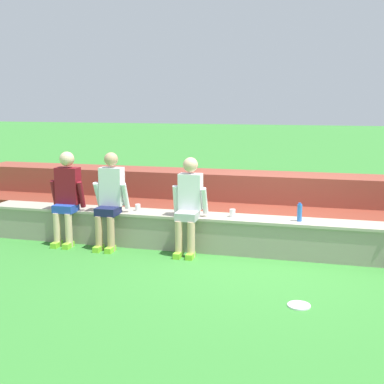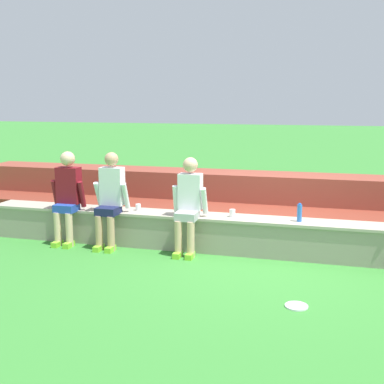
{
  "view_description": "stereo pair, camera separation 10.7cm",
  "coord_description": "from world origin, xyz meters",
  "px_view_note": "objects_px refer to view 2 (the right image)",
  "views": [
    {
      "loc": [
        0.7,
        -6.89,
        2.24
      ],
      "look_at": [
        -1.16,
        0.23,
        0.88
      ],
      "focal_mm": 46.49,
      "sensor_mm": 36.0,
      "label": 1
    },
    {
      "loc": [
        0.8,
        -6.86,
        2.24
      ],
      "look_at": [
        -1.16,
        0.23,
        0.88
      ],
      "focal_mm": 46.49,
      "sensor_mm": 36.0,
      "label": 2
    }
  ],
  "objects_px": {
    "frisbee": "(296,306)",
    "water_bottle_near_left": "(299,213)",
    "person_center": "(189,202)",
    "plastic_cup_left_end": "(138,207)",
    "person_far_left": "(67,194)",
    "plastic_cup_middle": "(232,213)",
    "person_left_of_center": "(110,197)"
  },
  "relations": [
    {
      "from": "person_center",
      "to": "frisbee",
      "type": "height_order",
      "value": "person_center"
    },
    {
      "from": "water_bottle_near_left",
      "to": "plastic_cup_left_end",
      "type": "xyz_separation_m",
      "value": [
        -2.49,
        0.07,
        -0.07
      ]
    },
    {
      "from": "plastic_cup_middle",
      "to": "frisbee",
      "type": "bearing_deg",
      "value": -59.34
    },
    {
      "from": "plastic_cup_left_end",
      "to": "plastic_cup_middle",
      "type": "height_order",
      "value": "plastic_cup_middle"
    },
    {
      "from": "person_far_left",
      "to": "frisbee",
      "type": "distance_m",
      "value": 4.06
    },
    {
      "from": "person_center",
      "to": "plastic_cup_middle",
      "type": "relative_size",
      "value": 12.53
    },
    {
      "from": "water_bottle_near_left",
      "to": "frisbee",
      "type": "xyz_separation_m",
      "value": [
        0.1,
        -1.78,
        -0.66
      ]
    },
    {
      "from": "person_left_of_center",
      "to": "person_center",
      "type": "distance_m",
      "value": 1.25
    },
    {
      "from": "person_far_left",
      "to": "plastic_cup_left_end",
      "type": "relative_size",
      "value": 14.19
    },
    {
      "from": "plastic_cup_left_end",
      "to": "frisbee",
      "type": "relative_size",
      "value": 0.4
    },
    {
      "from": "person_center",
      "to": "water_bottle_near_left",
      "type": "xyz_separation_m",
      "value": [
        1.59,
        0.19,
        -0.1
      ]
    },
    {
      "from": "frisbee",
      "to": "plastic_cup_middle",
      "type": "bearing_deg",
      "value": 120.66
    },
    {
      "from": "plastic_cup_left_end",
      "to": "person_center",
      "type": "bearing_deg",
      "value": -16.19
    },
    {
      "from": "person_left_of_center",
      "to": "plastic_cup_left_end",
      "type": "relative_size",
      "value": 14.22
    },
    {
      "from": "person_left_of_center",
      "to": "plastic_cup_left_end",
      "type": "distance_m",
      "value": 0.48
    },
    {
      "from": "water_bottle_near_left",
      "to": "plastic_cup_middle",
      "type": "relative_size",
      "value": 2.35
    },
    {
      "from": "person_far_left",
      "to": "person_center",
      "type": "relative_size",
      "value": 1.03
    },
    {
      "from": "frisbee",
      "to": "water_bottle_near_left",
      "type": "bearing_deg",
      "value": 93.2
    },
    {
      "from": "water_bottle_near_left",
      "to": "frisbee",
      "type": "bearing_deg",
      "value": -86.8
    },
    {
      "from": "frisbee",
      "to": "person_far_left",
      "type": "bearing_deg",
      "value": 156.84
    },
    {
      "from": "person_far_left",
      "to": "plastic_cup_middle",
      "type": "bearing_deg",
      "value": 5.56
    },
    {
      "from": "person_left_of_center",
      "to": "frisbee",
      "type": "relative_size",
      "value": 5.74
    },
    {
      "from": "water_bottle_near_left",
      "to": "frisbee",
      "type": "distance_m",
      "value": 1.9
    },
    {
      "from": "person_left_of_center",
      "to": "frisbee",
      "type": "distance_m",
      "value": 3.43
    },
    {
      "from": "person_left_of_center",
      "to": "person_center",
      "type": "relative_size",
      "value": 1.03
    },
    {
      "from": "person_center",
      "to": "plastic_cup_left_end",
      "type": "bearing_deg",
      "value": 163.81
    },
    {
      "from": "person_far_left",
      "to": "plastic_cup_left_end",
      "type": "height_order",
      "value": "person_far_left"
    },
    {
      "from": "water_bottle_near_left",
      "to": "plastic_cup_middle",
      "type": "bearing_deg",
      "value": 177.96
    },
    {
      "from": "person_left_of_center",
      "to": "water_bottle_near_left",
      "type": "relative_size",
      "value": 5.5
    },
    {
      "from": "person_far_left",
      "to": "plastic_cup_middle",
      "type": "xyz_separation_m",
      "value": [
        2.58,
        0.25,
        -0.2
      ]
    },
    {
      "from": "plastic_cup_middle",
      "to": "frisbee",
      "type": "height_order",
      "value": "plastic_cup_middle"
    },
    {
      "from": "plastic_cup_middle",
      "to": "frisbee",
      "type": "distance_m",
      "value": 2.19
    }
  ]
}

